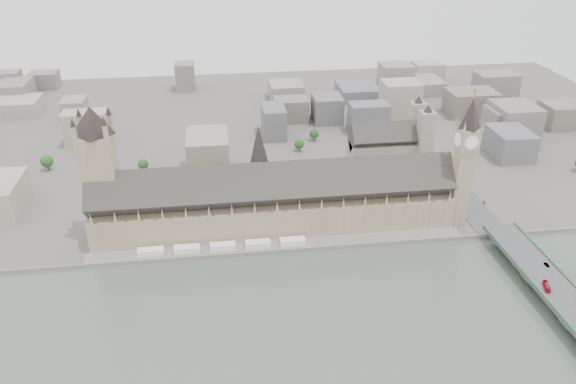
{
  "coord_description": "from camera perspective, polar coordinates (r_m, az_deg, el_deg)",
  "views": [
    {
      "loc": [
        -38.53,
        -343.59,
        221.98
      ],
      "look_at": [
        11.2,
        26.73,
        26.25
      ],
      "focal_mm": 35.0,
      "sensor_mm": 36.0,
      "label": 1
    }
  ],
  "objects": [
    {
      "name": "elizabeth_tower",
      "position": [
        426.19,
        17.54,
        3.69
      ],
      "size": [
        17.0,
        17.0,
        107.5
      ],
      "color": "#968A65",
      "rests_on": "ground"
    },
    {
      "name": "red_bus_north",
      "position": [
        382.07,
        24.8,
        -8.69
      ],
      "size": [
        5.74,
        11.08,
        3.02
      ],
      "primitive_type": "imported",
      "rotation": [
        0.0,
        0.0,
        -0.31
      ],
      "color": "red",
      "rests_on": "westminster_bridge"
    },
    {
      "name": "car_silver",
      "position": [
        404.23,
        24.79,
        -6.72
      ],
      "size": [
        1.79,
        4.54,
        1.47
      ],
      "primitive_type": "imported",
      "rotation": [
        0.0,
        0.0,
        0.05
      ],
      "color": "gray",
      "rests_on": "westminster_bridge"
    },
    {
      "name": "city_skyline_inland",
      "position": [
        623.8,
        -3.73,
        8.6
      ],
      "size": [
        720.0,
        360.0,
        38.0
      ],
      "primitive_type": null,
      "color": "gray",
      "rests_on": "ground"
    },
    {
      "name": "westminster_bridge",
      "position": [
        390.92,
        25.25,
        -9.12
      ],
      "size": [
        25.0,
        325.0,
        10.25
      ],
      "primitive_type": "cube",
      "color": "#474749",
      "rests_on": "ground"
    },
    {
      "name": "westminster_abbey",
      "position": [
        503.46,
        10.3,
        4.16
      ],
      "size": [
        68.0,
        36.0,
        64.0
      ],
      "color": "gray",
      "rests_on": "ground"
    },
    {
      "name": "car_approach",
      "position": [
        465.28,
        19.29,
        -1.02
      ],
      "size": [
        3.47,
        4.88,
        1.31
      ],
      "primitive_type": "imported",
      "rotation": [
        0.0,
        0.0,
        -0.4
      ],
      "color": "gray",
      "rests_on": "westminster_bridge"
    },
    {
      "name": "palace_of_westminster",
      "position": [
        416.14,
        -1.4,
        -0.97
      ],
      "size": [
        265.0,
        40.73,
        55.44
      ],
      "color": "#968A65",
      "rests_on": "ground"
    },
    {
      "name": "central_tower",
      "position": [
        405.37,
        -2.96,
        3.74
      ],
      "size": [
        13.0,
        13.0,
        48.0
      ],
      "color": "#9B8F6B",
      "rests_on": "ground"
    },
    {
      "name": "victoria_tower",
      "position": [
        413.98,
        -18.6,
        2.37
      ],
      "size": [
        30.0,
        30.0,
        100.0
      ],
      "color": "#968A65",
      "rests_on": "ground"
    },
    {
      "name": "park_trees",
      "position": [
        457.93,
        -3.18,
        -0.33
      ],
      "size": [
        110.0,
        30.0,
        15.0
      ],
      "primitive_type": null,
      "color": "#1E4719",
      "rests_on": "ground"
    },
    {
      "name": "terrace_tents",
      "position": [
        401.01,
        -6.65,
        -5.49
      ],
      "size": [
        118.0,
        7.0,
        4.0
      ],
      "color": "white",
      "rests_on": "river_terrace"
    },
    {
      "name": "river_terrace",
      "position": [
        404.07,
        -0.93,
        -5.51
      ],
      "size": [
        270.0,
        15.0,
        2.0
      ],
      "primitive_type": "cube",
      "color": "gray",
      "rests_on": "ground"
    },
    {
      "name": "embankment_wall",
      "position": [
        397.58,
        -0.8,
        -6.04
      ],
      "size": [
        600.0,
        1.5,
        3.0
      ],
      "primitive_type": "cube",
      "color": "gray",
      "rests_on": "ground"
    },
    {
      "name": "ground",
      "position": [
        410.87,
        -1.06,
        -5.06
      ],
      "size": [
        900.0,
        900.0,
        0.0
      ],
      "primitive_type": "plane",
      "color": "#595651",
      "rests_on": "ground"
    }
  ]
}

